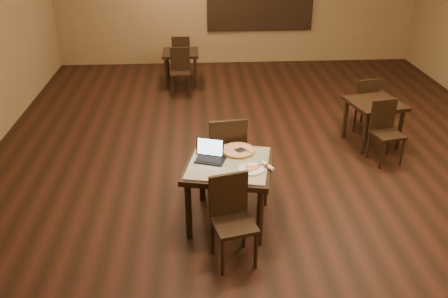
{
  "coord_description": "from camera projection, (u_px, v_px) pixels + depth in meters",
  "views": [
    {
      "loc": [
        -0.96,
        -5.65,
        3.24
      ],
      "look_at": [
        -0.67,
        -1.03,
        0.85
      ],
      "focal_mm": 38.0,
      "sensor_mm": 36.0,
      "label": 1
    }
  ],
  "objects": [
    {
      "name": "pizza_pan",
      "position": [
        238.0,
        151.0,
        5.34
      ],
      "size": [
        0.33,
        0.33,
        0.01
      ],
      "primitive_type": "cylinder",
      "color": "silver",
      "rests_on": "tiled_table"
    },
    {
      "name": "ground",
      "position": [
        268.0,
        168.0,
        6.55
      ],
      "size": [
        10.0,
        10.0,
        0.0
      ],
      "primitive_type": "plane",
      "color": "black",
      "rests_on": "ground"
    },
    {
      "name": "napkin_roll",
      "position": [
        268.0,
        166.0,
        5.01
      ],
      "size": [
        0.13,
        0.19,
        0.04
      ],
      "rotation": [
        0.0,
        0.0,
        0.51
      ],
      "color": "white",
      "rests_on": "tiled_table"
    },
    {
      "name": "other_table_b",
      "position": [
        181.0,
        57.0,
        9.42
      ],
      "size": [
        0.71,
        0.71,
        0.66
      ],
      "rotation": [
        0.0,
        0.0,
        0.0
      ],
      "color": "black",
      "rests_on": "ground"
    },
    {
      "name": "laptop",
      "position": [
        210.0,
        154.0,
        5.18
      ],
      "size": [
        0.36,
        0.33,
        0.21
      ],
      "rotation": [
        0.0,
        0.0,
        -0.32
      ],
      "color": "black",
      "rests_on": "tiled_table"
    },
    {
      "name": "other_table_a_chair_near",
      "position": [
        385.0,
        128.0,
        6.57
      ],
      "size": [
        0.45,
        0.45,
        0.87
      ],
      "rotation": [
        0.0,
        0.0,
        0.21
      ],
      "color": "black",
      "rests_on": "ground"
    },
    {
      "name": "other_table_b_chair_far",
      "position": [
        181.0,
        53.0,
        9.89
      ],
      "size": [
        0.37,
        0.37,
        0.86
      ],
      "rotation": [
        0.0,
        0.0,
        3.14
      ],
      "color": "black",
      "rests_on": "ground"
    },
    {
      "name": "tiled_table",
      "position": [
        229.0,
        170.0,
        5.17
      ],
      "size": [
        1.09,
        1.09,
        0.76
      ],
      "rotation": [
        0.0,
        0.0,
        -0.21
      ],
      "color": "black",
      "rests_on": "ground"
    },
    {
      "name": "chair_main_far",
      "position": [
        226.0,
        151.0,
        5.75
      ],
      "size": [
        0.5,
        0.5,
        1.03
      ],
      "rotation": [
        0.0,
        0.0,
        3.28
      ],
      "color": "black",
      "rests_on": "ground"
    },
    {
      "name": "chair_main_near",
      "position": [
        231.0,
        214.0,
        4.68
      ],
      "size": [
        0.49,
        0.49,
        0.92
      ],
      "rotation": [
        0.0,
        0.0,
        0.25
      ],
      "color": "black",
      "rests_on": "ground"
    },
    {
      "name": "other_table_a",
      "position": [
        374.0,
        109.0,
        6.99
      ],
      "size": [
        0.86,
        0.86,
        0.68
      ],
      "rotation": [
        0.0,
        0.0,
        0.21
      ],
      "color": "black",
      "rests_on": "ground"
    },
    {
      "name": "plate",
      "position": [
        251.0,
        169.0,
        4.98
      ],
      "size": [
        0.27,
        0.27,
        0.01
      ],
      "primitive_type": "cylinder",
      "color": "white",
      "rests_on": "tiled_table"
    },
    {
      "name": "spatula",
      "position": [
        240.0,
        150.0,
        5.32
      ],
      "size": [
        0.23,
        0.28,
        0.01
      ],
      "primitive_type": "cube",
      "rotation": [
        0.0,
        0.0,
        0.53
      ],
      "color": "silver",
      "rests_on": "pizza_whole"
    },
    {
      "name": "other_table_a_chair_far",
      "position": [
        364.0,
        101.0,
        7.48
      ],
      "size": [
        0.45,
        0.45,
        0.87
      ],
      "rotation": [
        0.0,
        0.0,
        3.35
      ],
      "color": "black",
      "rests_on": "ground"
    },
    {
      "name": "other_table_b_chair_near",
      "position": [
        180.0,
        68.0,
        9.01
      ],
      "size": [
        0.37,
        0.37,
        0.86
      ],
      "rotation": [
        0.0,
        0.0,
        0.0
      ],
      "color": "black",
      "rests_on": "ground"
    },
    {
      "name": "pizza_whole",
      "position": [
        238.0,
        150.0,
        5.34
      ],
      "size": [
        0.38,
        0.38,
        0.03
      ],
      "color": "#F9E1A6",
      "rests_on": "pizza_pan"
    },
    {
      "name": "pizza_slice",
      "position": [
        251.0,
        168.0,
        4.97
      ],
      "size": [
        0.26,
        0.26,
        0.02
      ],
      "primitive_type": null,
      "rotation": [
        0.0,
        0.0,
        0.58
      ],
      "color": "#F9E1A6",
      "rests_on": "plate"
    }
  ]
}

